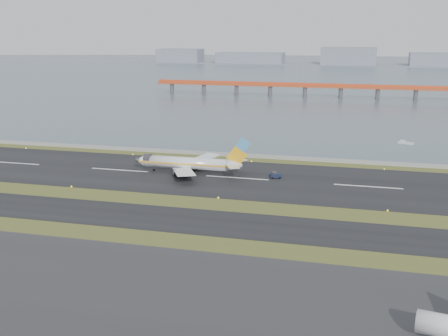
{
  "coord_description": "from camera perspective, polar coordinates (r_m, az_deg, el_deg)",
  "views": [
    {
      "loc": [
        38.61,
        -135.57,
        45.64
      ],
      "look_at": [
        -2.14,
        22.0,
        5.07
      ],
      "focal_mm": 45.0,
      "sensor_mm": 36.0,
      "label": 1
    }
  ],
  "objects": [
    {
      "name": "workboat_near",
      "position": [
        239.82,
        17.95,
        2.46
      ],
      "size": [
        6.66,
        4.16,
        1.55
      ],
      "rotation": [
        0.0,
        0.0,
        -0.37
      ],
      "color": "silver",
      "rests_on": "ground"
    },
    {
      "name": "pushback_tug",
      "position": [
        176.15,
        5.24,
        -0.74
      ],
      "size": [
        3.7,
        2.85,
        2.09
      ],
      "rotation": [
        0.0,
        0.0,
        0.35
      ],
      "color": "#131C35",
      "rests_on": "ground"
    },
    {
      "name": "seawall",
      "position": [
        204.39,
        3.25,
        1.22
      ],
      "size": [
        1000.0,
        2.5,
        1.0
      ],
      "primitive_type": "cube",
      "color": "#999994",
      "rests_on": "ground"
    },
    {
      "name": "runway_strip",
      "position": [
        176.02,
        1.33,
        -1.02
      ],
      "size": [
        1000.0,
        45.0,
        0.1
      ],
      "primitive_type": "cube",
      "color": "black",
      "rests_on": "ground"
    },
    {
      "name": "red_pier",
      "position": [
        387.92,
        11.8,
        8.03
      ],
      "size": [
        260.0,
        5.0,
        10.2
      ],
      "color": "#C64922",
      "rests_on": "ground"
    },
    {
      "name": "taxiway_strip",
      "position": [
        137.26,
        -2.7,
        -5.42
      ],
      "size": [
        1000.0,
        18.0,
        0.1
      ],
      "primitive_type": "cube",
      "color": "black",
      "rests_on": "ground"
    },
    {
      "name": "airliner",
      "position": [
        180.8,
        -3.47,
        0.48
      ],
      "size": [
        38.52,
        32.89,
        12.8
      ],
      "color": "white",
      "rests_on": "ground"
    },
    {
      "name": "ground",
      "position": [
        148.17,
        -1.33,
        -3.95
      ],
      "size": [
        1000.0,
        1000.0,
        0.0
      ],
      "primitive_type": "plane",
      "color": "#394D1B",
      "rests_on": "ground"
    },
    {
      "name": "bay_water",
      "position": [
        598.57,
        10.91,
        9.38
      ],
      "size": [
        1400.0,
        800.0,
        1.3
      ],
      "primitive_type": "cube",
      "color": "#4D616E",
      "rests_on": "ground"
    },
    {
      "name": "apron_strip",
      "position": [
        100.31,
        -10.15,
        -13.27
      ],
      "size": [
        1000.0,
        50.0,
        0.1
      ],
      "primitive_type": "cube",
      "color": "#2C2C2E",
      "rests_on": "ground"
    },
    {
      "name": "far_shoreline",
      "position": [
        757.02,
        12.81,
        10.66
      ],
      "size": [
        1400.0,
        80.0,
        60.5
      ],
      "color": "gray",
      "rests_on": "ground"
    }
  ]
}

